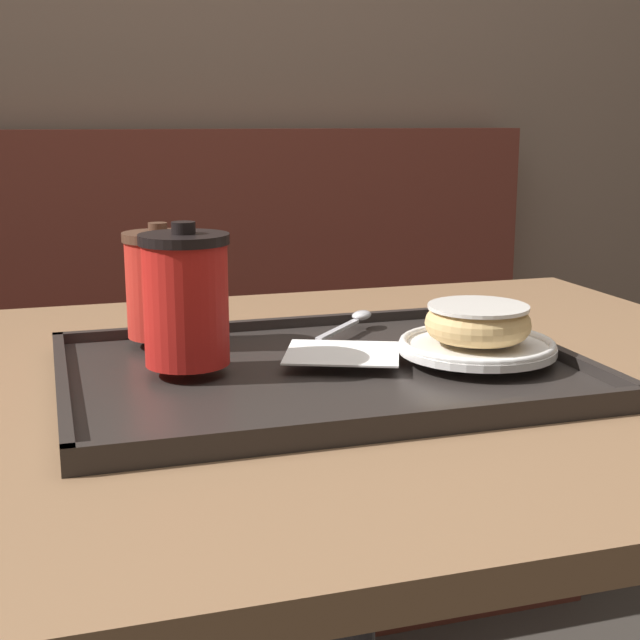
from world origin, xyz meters
TOP-DOWN VIEW (x-y plane):
  - wall_behind at (0.00, 1.10)m, footprint 8.00×0.05m
  - booth_bench at (-0.08, 0.87)m, footprint 1.67×0.44m
  - cafe_table at (0.00, 0.00)m, footprint 1.07×0.89m
  - serving_tray at (-0.03, -0.03)m, footprint 0.54×0.40m
  - napkin_paper at (-0.01, -0.02)m, footprint 0.15×0.14m
  - coffee_cup_front at (-0.17, -0.01)m, footprint 0.09×0.09m
  - coffee_cup_rear at (-0.18, 0.12)m, footprint 0.08×0.08m
  - plate_with_chocolate_donut at (0.13, -0.05)m, footprint 0.17×0.17m
  - donut_chocolate_glazed at (0.13, -0.05)m, footprint 0.11×0.11m
  - spoon at (0.05, 0.12)m, footprint 0.11×0.11m

SIDE VIEW (x-z plane):
  - booth_bench at x=-0.08m, z-range -0.18..0.82m
  - cafe_table at x=0.00m, z-range 0.21..0.96m
  - serving_tray at x=-0.03m, z-range 0.75..0.77m
  - napkin_paper at x=-0.01m, z-range 0.78..0.78m
  - spoon at x=0.05m, z-range 0.78..0.79m
  - plate_with_chocolate_donut at x=0.13m, z-range 0.78..0.79m
  - donut_chocolate_glazed at x=0.13m, z-range 0.79..0.83m
  - coffee_cup_rear at x=-0.18m, z-range 0.77..0.90m
  - coffee_cup_front at x=-0.17m, z-range 0.77..0.92m
  - wall_behind at x=0.00m, z-range 0.00..2.40m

